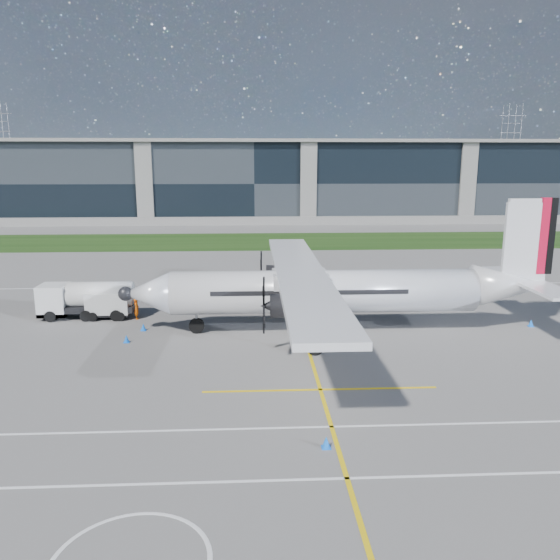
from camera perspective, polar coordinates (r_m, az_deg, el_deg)
The scene contains 17 objects.
ground at distance 72.73m, azimuth -2.55°, elevation 3.19°, with size 400.00×400.00×0.00m, color #5F5D5A.
grass_strip at distance 80.64m, azimuth -2.59°, elevation 4.09°, with size 400.00×18.00×0.04m, color #16350E.
terminal_building at distance 111.91m, azimuth -2.72°, elevation 10.19°, with size 120.00×20.00×15.00m, color black.
tree_line at distance 172.05m, azimuth -2.78°, elevation 9.37°, with size 400.00×6.00×6.00m, color black.
pylon_west at distance 198.56m, azimuth -27.14°, elevation 11.92°, with size 9.00×4.60×30.00m, color gray, non-canonical shape.
pylon_east at distance 200.91m, azimuth 22.83°, elevation 12.28°, with size 9.00×4.60×30.00m, color gray, non-canonical shape.
yellow_taxiway_centerline at distance 43.48m, azimuth 1.66°, elevation -2.94°, with size 0.20×70.00×0.01m, color yellow.
white_lane_line at distance 21.14m, azimuth -1.56°, elevation -20.23°, with size 90.00×0.15×0.01m, color white.
turboprop_aircraft at distance 36.79m, azimuth 6.30°, elevation 1.44°, with size 29.11×30.18×9.06m, color silver, non-canonical shape.
fuel_tanker_truck at distance 43.12m, azimuth -20.14°, elevation -1.97°, with size 7.24×2.35×2.71m, color silver, non-canonical shape.
baggage_tug at distance 42.48m, azimuth -17.44°, elevation -2.49°, with size 3.30×1.98×1.98m, color silver, non-canonical shape.
ground_crew_person at distance 41.58m, azimuth -14.76°, elevation -2.76°, with size 0.74×0.53×1.82m, color #F25907.
safety_cone_nose_stbd at distance 38.85m, azimuth -14.09°, elevation -4.78°, with size 0.36×0.36×0.50m, color blue.
safety_cone_stbdwing at distance 51.46m, azimuth 1.02°, elevation -0.27°, with size 0.36×0.36×0.50m, color blue.
safety_cone_nose_port at distance 36.61m, azimuth -15.75°, elevation -5.93°, with size 0.36×0.36×0.50m, color blue.
safety_cone_portwing at distance 23.11m, azimuth 4.85°, elevation -16.52°, with size 0.36×0.36×0.50m, color blue.
safety_cone_tail at distance 42.47m, azimuth 24.74°, elevation -4.11°, with size 0.36×0.36×0.50m, color blue.
Camera 1 is at (-0.35, -31.84, 11.33)m, focal length 35.00 mm.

